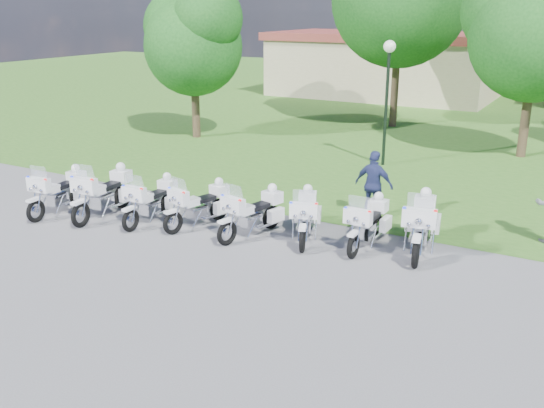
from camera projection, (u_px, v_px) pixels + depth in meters
The scene contains 15 objects.
ground at pixel (232, 251), 14.88m from camera, with size 100.00×100.00×0.00m, color #5D5D62.
grass_lawn at pixel (471, 104), 37.25m from camera, with size 100.00×48.00×0.01m, color #346820.
motorcycle_0 at pixel (60, 191), 17.52m from camera, with size 0.86×2.32×1.56m.
motorcycle_1 at pixel (105, 192), 17.20m from camera, with size 0.96×2.52×1.69m.
motorcycle_2 at pixel (152, 199), 16.78m from camera, with size 0.75×2.25×1.51m.
motorcycle_3 at pixel (200, 204), 16.43m from camera, with size 1.09×2.18×1.49m.
motorcycle_4 at pixel (254, 212), 15.73m from camera, with size 1.09×2.25×1.54m.
motorcycle_5 at pixel (306, 215), 15.52m from camera, with size 1.28×2.15×1.53m.
motorcycle_6 at pixel (368, 222), 15.04m from camera, with size 0.73×2.22×1.49m.
motorcycle_7 at pixel (421, 223), 14.68m from camera, with size 1.14×2.53×1.72m.
lamp_post at pixel (388, 73), 21.92m from camera, with size 0.44×0.44×4.58m.
tree_0 at pixel (193, 37), 26.51m from camera, with size 5.06×4.32×6.74m.
tree_2 at pixel (537, 22), 22.69m from camera, with size 5.84×4.98×7.78m.
building_west at pixel (385, 64), 40.23m from camera, with size 14.56×8.32×4.10m.
bystander_c at pixel (374, 185), 16.92m from camera, with size 1.14×0.47×1.94m, color navy.
Camera 1 is at (7.60, -11.54, 5.73)m, focal length 40.00 mm.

